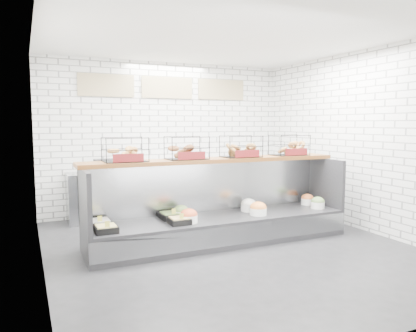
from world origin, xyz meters
name	(u,v)px	position (x,y,z in m)	size (l,w,h in m)	color
ground	(230,247)	(0.00, 0.00, 0.00)	(5.50, 5.50, 0.00)	black
room_shell	(212,106)	(0.00, 0.60, 2.06)	(5.02, 5.51, 3.01)	white
display_case	(219,220)	(0.00, 0.35, 0.32)	(4.00, 0.90, 1.20)	black
bagel_shelf	(215,151)	(0.00, 0.52, 1.37)	(4.10, 0.50, 0.40)	#532D11
prep_counter	(173,190)	(0.00, 2.43, 0.47)	(4.00, 0.60, 1.20)	#93969B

